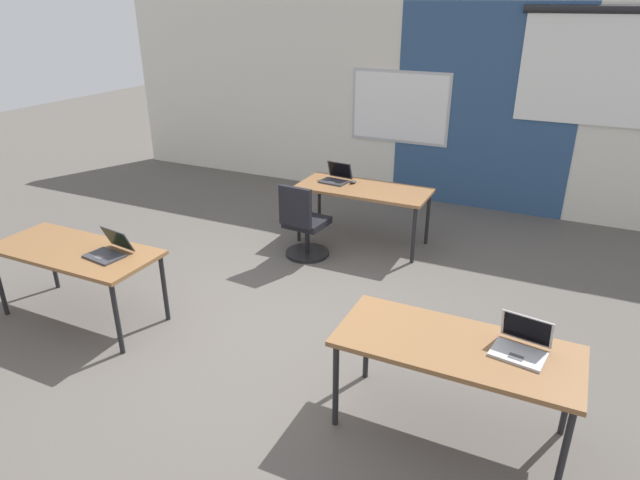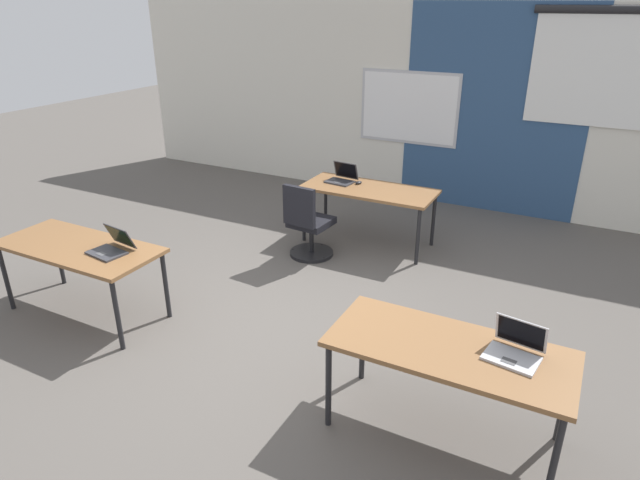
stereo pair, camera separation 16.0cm
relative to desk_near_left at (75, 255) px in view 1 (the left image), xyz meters
The scene contains 10 objects.
ground_plane 1.96m from the desk_near_left, 18.92° to the left, with size 24.00×24.00×0.00m.
back_wall_assembly 5.17m from the desk_near_left, 69.51° to the left, with size 10.00×0.27×2.80m.
desk_near_left is the anchor object (origin of this frame).
desk_near_right 3.50m from the desk_near_left, ahead, with size 1.60×0.70×0.72m.
desk_far_center 3.30m from the desk_near_left, 57.99° to the left, with size 1.60×0.70×0.72m.
laptop_near_right_end 3.89m from the desk_near_left, ahead, with size 0.37×0.33×0.23m.
laptop_near_left_inner 0.41m from the desk_near_left, ahead, with size 0.37×0.37×0.22m.
laptop_far_left 3.18m from the desk_near_left, 64.97° to the left, with size 0.36×0.33×0.23m.
mouse_far_left 3.29m from the desk_near_left, 61.47° to the left, with size 0.09×0.11×0.03m.
chair_far_left 2.48m from the desk_near_left, 58.46° to the left, with size 0.52×0.55×0.92m.
Camera 1 is at (2.24, -3.74, 2.82)m, focal length 30.79 mm.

